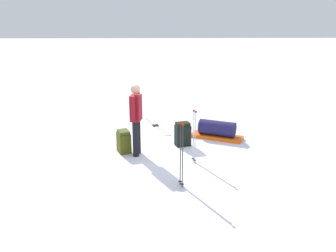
{
  "coord_description": "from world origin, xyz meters",
  "views": [
    {
      "loc": [
        8.37,
        -0.21,
        3.28
      ],
      "look_at": [
        0.0,
        0.0,
        0.7
      ],
      "focal_mm": 39.89,
      "sensor_mm": 36.0,
      "label": 1
    }
  ],
  "objects_px": {
    "ski_poles_planted_far": "(194,133)",
    "skier_standing": "(136,116)",
    "gear_sled": "(217,130)",
    "ski_poles_planted_near": "(181,151)",
    "ski_pair_near": "(155,126)",
    "backpack_bright": "(124,142)",
    "backpack_large_dark": "(183,134)"
  },
  "relations": [
    {
      "from": "ski_poles_planted_far",
      "to": "skier_standing",
      "type": "bearing_deg",
      "value": -110.24
    },
    {
      "from": "ski_poles_planted_far",
      "to": "gear_sled",
      "type": "xyz_separation_m",
      "value": [
        -1.62,
        0.77,
        -0.45
      ]
    },
    {
      "from": "ski_poles_planted_near",
      "to": "ski_poles_planted_far",
      "type": "xyz_separation_m",
      "value": [
        -1.2,
        0.36,
        -0.04
      ]
    },
    {
      "from": "ski_poles_planted_far",
      "to": "ski_poles_planted_near",
      "type": "bearing_deg",
      "value": -16.66
    },
    {
      "from": "ski_poles_planted_near",
      "to": "ski_pair_near",
      "type": "bearing_deg",
      "value": -172.36
    },
    {
      "from": "skier_standing",
      "to": "ski_poles_planted_near",
      "type": "distance_m",
      "value": 1.95
    },
    {
      "from": "skier_standing",
      "to": "backpack_bright",
      "type": "distance_m",
      "value": 0.78
    },
    {
      "from": "ski_poles_planted_near",
      "to": "gear_sled",
      "type": "distance_m",
      "value": 3.08
    },
    {
      "from": "ski_pair_near",
      "to": "backpack_bright",
      "type": "height_order",
      "value": "backpack_bright"
    },
    {
      "from": "backpack_bright",
      "to": "ski_pair_near",
      "type": "bearing_deg",
      "value": 160.17
    },
    {
      "from": "ski_poles_planted_near",
      "to": "ski_poles_planted_far",
      "type": "height_order",
      "value": "ski_poles_planted_near"
    },
    {
      "from": "skier_standing",
      "to": "backpack_large_dark",
      "type": "bearing_deg",
      "value": 118.4
    },
    {
      "from": "backpack_large_dark",
      "to": "backpack_bright",
      "type": "height_order",
      "value": "backpack_large_dark"
    },
    {
      "from": "backpack_large_dark",
      "to": "backpack_bright",
      "type": "bearing_deg",
      "value": -73.44
    },
    {
      "from": "backpack_bright",
      "to": "ski_poles_planted_far",
      "type": "relative_size",
      "value": 0.45
    },
    {
      "from": "ski_pair_near",
      "to": "ski_poles_planted_far",
      "type": "bearing_deg",
      "value": 17.94
    },
    {
      "from": "ski_poles_planted_far",
      "to": "gear_sled",
      "type": "distance_m",
      "value": 1.85
    },
    {
      "from": "skier_standing",
      "to": "ski_poles_planted_far",
      "type": "distance_m",
      "value": 1.43
    },
    {
      "from": "backpack_large_dark",
      "to": "gear_sled",
      "type": "bearing_deg",
      "value": 118.66
    },
    {
      "from": "skier_standing",
      "to": "gear_sled",
      "type": "height_order",
      "value": "skier_standing"
    },
    {
      "from": "gear_sled",
      "to": "ski_poles_planted_near",
      "type": "bearing_deg",
      "value": -21.83
    },
    {
      "from": "backpack_large_dark",
      "to": "ski_poles_planted_far",
      "type": "bearing_deg",
      "value": 9.63
    },
    {
      "from": "ski_poles_planted_near",
      "to": "backpack_large_dark",
      "type": "bearing_deg",
      "value": 175.68
    },
    {
      "from": "ski_pair_near",
      "to": "backpack_large_dark",
      "type": "height_order",
      "value": "backpack_large_dark"
    },
    {
      "from": "ski_pair_near",
      "to": "gear_sled",
      "type": "distance_m",
      "value": 2.02
    },
    {
      "from": "ski_pair_near",
      "to": "backpack_large_dark",
      "type": "relative_size",
      "value": 3.03
    },
    {
      "from": "ski_pair_near",
      "to": "gear_sled",
      "type": "height_order",
      "value": "gear_sled"
    },
    {
      "from": "ski_pair_near",
      "to": "backpack_bright",
      "type": "distance_m",
      "value": 2.23
    },
    {
      "from": "ski_pair_near",
      "to": "skier_standing",
      "type": "bearing_deg",
      "value": -10.68
    },
    {
      "from": "skier_standing",
      "to": "ski_pair_near",
      "type": "relative_size",
      "value": 0.92
    },
    {
      "from": "backpack_bright",
      "to": "skier_standing",
      "type": "bearing_deg",
      "value": 61.17
    },
    {
      "from": "backpack_large_dark",
      "to": "backpack_bright",
      "type": "xyz_separation_m",
      "value": [
        0.43,
        -1.45,
        -0.03
      ]
    }
  ]
}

